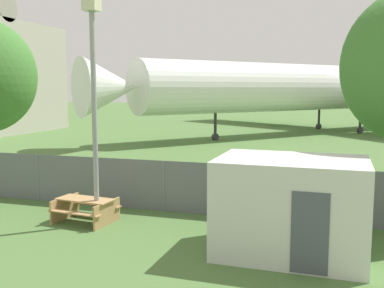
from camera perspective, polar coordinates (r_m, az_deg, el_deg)
perimeter_fence at (r=16.63m, az=-11.82°, el=-4.70°), size 56.07×0.07×1.78m
airplane at (r=45.76m, az=17.04°, el=6.81°), size 35.46×39.92×12.80m
portable_cabin at (r=11.83m, az=12.46°, el=-7.77°), size 3.77×2.66×2.49m
picnic_bench_near_cabin at (r=14.82m, az=-13.39°, el=-7.83°), size 1.97×1.59×0.76m
light_mast at (r=14.01m, az=-12.37°, el=7.05°), size 0.44×0.44×6.88m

